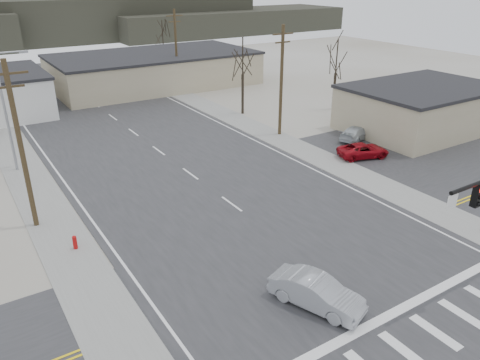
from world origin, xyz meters
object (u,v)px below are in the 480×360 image
(fire_hydrant, at_px, (75,242))
(car_parked_red, at_px, (363,150))
(sedan_crossing, at_px, (316,292))
(car_far_a, at_px, (84,81))
(car_far_b, at_px, (39,76))
(car_parked_silver, at_px, (356,133))

(fire_hydrant, bearing_deg, car_parked_red, 3.45)
(fire_hydrant, distance_m, sedan_crossing, 13.54)
(car_far_a, relative_size, car_far_b, 1.15)
(sedan_crossing, distance_m, car_parked_red, 20.08)
(car_parked_red, bearing_deg, car_parked_silver, -20.76)
(car_far_a, distance_m, car_parked_red, 40.98)
(car_far_a, bearing_deg, car_parked_red, 107.47)
(car_parked_silver, bearing_deg, fire_hydrant, 82.57)
(fire_hydrant, distance_m, car_far_b, 47.67)
(car_far_b, relative_size, car_parked_silver, 1.01)
(car_far_b, bearing_deg, car_parked_red, -54.57)
(car_parked_red, bearing_deg, car_far_a, 34.47)
(sedan_crossing, height_order, car_far_a, sedan_crossing)
(fire_hydrant, bearing_deg, car_far_b, 81.07)
(car_parked_red, height_order, car_parked_silver, car_parked_silver)
(car_parked_red, distance_m, car_parked_silver, 4.53)
(car_far_a, bearing_deg, fire_hydrant, 74.13)
(fire_hydrant, relative_size, car_far_b, 0.21)
(car_far_b, bearing_deg, car_parked_silver, -49.81)
(car_far_b, distance_m, car_parked_red, 48.54)
(car_parked_red, relative_size, car_parked_silver, 1.02)
(car_parked_red, bearing_deg, fire_hydrant, 110.85)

